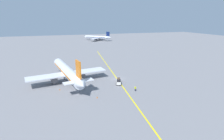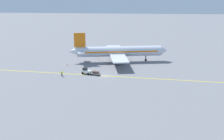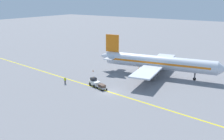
{
  "view_description": "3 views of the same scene",
  "coord_description": "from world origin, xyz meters",
  "views": [
    {
      "loc": [
        -21.84,
        -59.07,
        22.02
      ],
      "look_at": [
        -1.88,
        0.58,
        3.58
      ],
      "focal_mm": 28.0,
      "sensor_mm": 36.0,
      "label": 1
    },
    {
      "loc": [
        90.46,
        9.5,
        27.32
      ],
      "look_at": [
        4.47,
        2.72,
        3.16
      ],
      "focal_mm": 50.0,
      "sensor_mm": 36.0,
      "label": 2
    },
    {
      "loc": [
        46.12,
        32.21,
        21.02
      ],
      "look_at": [
        -1.55,
        -0.56,
        4.82
      ],
      "focal_mm": 42.0,
      "sensor_mm": 36.0,
      "label": 3
    }
  ],
  "objects": [
    {
      "name": "traffic_cone_near_nose",
      "position": [
        -11.29,
        -13.95,
        0.28
      ],
      "size": [
        0.32,
        0.32,
        0.55
      ],
      "primitive_type": "cone",
      "color": "orange",
      "rests_on": "ground"
    },
    {
      "name": "apron_yellow_centreline",
      "position": [
        0.0,
        0.0,
        0.0
      ],
      "size": [
        14.37,
        119.23,
        0.01
      ],
      "primitive_type": "cube",
      "rotation": [
        0.0,
        0.0,
        -0.12
      ],
      "color": "yellow",
      "rests_on": "ground"
    },
    {
      "name": "ground_plane",
      "position": [
        0.0,
        0.0,
        0.0
      ],
      "size": [
        400.0,
        400.0,
        0.0
      ],
      "primitive_type": "plane",
      "color": "slate"
    },
    {
      "name": "traffic_cone_mid_apron",
      "position": [
        -21.27,
        -4.38,
        0.28
      ],
      "size": [
        0.32,
        0.32,
        0.55
      ],
      "primitive_type": "cone",
      "color": "orange",
      "rests_on": "ground"
    },
    {
      "name": "baggage_cart_trailing",
      "position": [
        -0.43,
        -2.67,
        0.76
      ],
      "size": [
        2.21,
        2.92,
        1.24
      ],
      "color": "gray",
      "rests_on": "ground"
    },
    {
      "name": "ground_crew_worker",
      "position": [
        1.42,
        -12.78,
        0.91
      ],
      "size": [
        0.38,
        0.5,
        1.68
      ],
      "color": "#23232D",
      "rests_on": "ground"
    },
    {
      "name": "baggage_tug_white",
      "position": [
        -1.56,
        -5.77,
        0.9
      ],
      "size": [
        2.56,
        3.33,
        2.11
      ],
      "color": "white",
      "rests_on": "ground"
    },
    {
      "name": "airplane_at_gate",
      "position": [
        -18.02,
        3.18,
        3.71
      ],
      "size": [
        28.48,
        35.44,
        10.6
      ],
      "color": "silver",
      "rests_on": "ground"
    }
  ]
}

